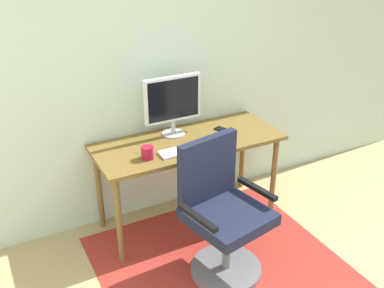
{
  "coord_description": "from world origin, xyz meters",
  "views": [
    {
      "loc": [
        -1.07,
        -0.87,
        2.19
      ],
      "look_at": [
        0.21,
        1.59,
        0.82
      ],
      "focal_mm": 41.73,
      "sensor_mm": 36.0,
      "label": 1
    }
  ],
  "objects_px": {
    "keyboard": "(188,149)",
    "coffee_cup": "(147,153)",
    "desk": "(188,149)",
    "computer_mouse": "(224,140)",
    "office_chair": "(222,219)",
    "monitor": "(173,102)",
    "cell_phone": "(223,130)"
  },
  "relations": [
    {
      "from": "office_chair",
      "to": "computer_mouse",
      "type": "bearing_deg",
      "value": 46.57
    },
    {
      "from": "office_chair",
      "to": "monitor",
      "type": "bearing_deg",
      "value": 77.38
    },
    {
      "from": "desk",
      "to": "office_chair",
      "type": "xyz_separation_m",
      "value": [
        -0.07,
        -0.63,
        -0.22
      ]
    },
    {
      "from": "computer_mouse",
      "to": "office_chair",
      "type": "relative_size",
      "value": 0.11
    },
    {
      "from": "desk",
      "to": "keyboard",
      "type": "relative_size",
      "value": 3.36
    },
    {
      "from": "keyboard",
      "to": "coffee_cup",
      "type": "xyz_separation_m",
      "value": [
        -0.3,
        0.02,
        0.04
      ]
    },
    {
      "from": "coffee_cup",
      "to": "cell_phone",
      "type": "bearing_deg",
      "value": 12.58
    },
    {
      "from": "desk",
      "to": "monitor",
      "type": "distance_m",
      "value": 0.38
    },
    {
      "from": "desk",
      "to": "coffee_cup",
      "type": "xyz_separation_m",
      "value": [
        -0.39,
        -0.13,
        0.12
      ]
    },
    {
      "from": "office_chair",
      "to": "desk",
      "type": "bearing_deg",
      "value": 72.09
    },
    {
      "from": "keyboard",
      "to": "office_chair",
      "type": "height_order",
      "value": "office_chair"
    },
    {
      "from": "keyboard",
      "to": "office_chair",
      "type": "xyz_separation_m",
      "value": [
        0.01,
        -0.48,
        -0.31
      ]
    },
    {
      "from": "monitor",
      "to": "cell_phone",
      "type": "height_order",
      "value": "monitor"
    },
    {
      "from": "desk",
      "to": "computer_mouse",
      "type": "relative_size",
      "value": 13.88
    },
    {
      "from": "monitor",
      "to": "coffee_cup",
      "type": "relative_size",
      "value": 5.2
    },
    {
      "from": "computer_mouse",
      "to": "cell_phone",
      "type": "xyz_separation_m",
      "value": [
        0.1,
        0.19,
        -0.01
      ]
    },
    {
      "from": "desk",
      "to": "computer_mouse",
      "type": "bearing_deg",
      "value": -34.44
    },
    {
      "from": "keyboard",
      "to": "computer_mouse",
      "type": "distance_m",
      "value": 0.31
    },
    {
      "from": "computer_mouse",
      "to": "office_chair",
      "type": "height_order",
      "value": "office_chair"
    },
    {
      "from": "computer_mouse",
      "to": "coffee_cup",
      "type": "bearing_deg",
      "value": 177.55
    },
    {
      "from": "cell_phone",
      "to": "computer_mouse",
      "type": "bearing_deg",
      "value": -140.53
    },
    {
      "from": "desk",
      "to": "computer_mouse",
      "type": "height_order",
      "value": "computer_mouse"
    },
    {
      "from": "desk",
      "to": "office_chair",
      "type": "relative_size",
      "value": 1.5
    },
    {
      "from": "coffee_cup",
      "to": "office_chair",
      "type": "distance_m",
      "value": 0.68
    },
    {
      "from": "coffee_cup",
      "to": "office_chair",
      "type": "bearing_deg",
      "value": -57.67
    },
    {
      "from": "keyboard",
      "to": "cell_phone",
      "type": "bearing_deg",
      "value": 24.09
    },
    {
      "from": "monitor",
      "to": "cell_phone",
      "type": "distance_m",
      "value": 0.48
    },
    {
      "from": "keyboard",
      "to": "coffee_cup",
      "type": "relative_size",
      "value": 4.77
    },
    {
      "from": "desk",
      "to": "cell_phone",
      "type": "bearing_deg",
      "value": 5.51
    },
    {
      "from": "cell_phone",
      "to": "office_chair",
      "type": "xyz_separation_m",
      "value": [
        -0.4,
        -0.66,
        -0.3
      ]
    },
    {
      "from": "monitor",
      "to": "desk",
      "type": "bearing_deg",
      "value": -69.69
    },
    {
      "from": "keyboard",
      "to": "monitor",
      "type": "bearing_deg",
      "value": 84.78
    }
  ]
}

